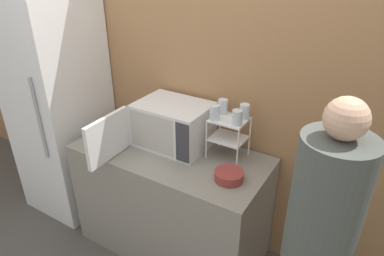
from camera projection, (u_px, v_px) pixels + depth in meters
name	position (u px, v px, depth m)	size (l,w,h in m)	color
wall_back	(197.00, 83.00, 2.55)	(8.00, 0.06, 2.60)	#9E7047
counter	(171.00, 201.00, 2.66)	(1.42, 0.67, 0.89)	gray
microwave	(170.00, 125.00, 2.48)	(0.55, 0.79, 0.32)	silver
dish_rack	(229.00, 130.00, 2.31)	(0.24, 0.21, 0.29)	white
glass_front_left	(215.00, 113.00, 2.24)	(0.07, 0.07, 0.10)	silver
glass_back_right	(244.00, 112.00, 2.25)	(0.07, 0.07, 0.10)	silver
glass_front_right	(237.00, 118.00, 2.17)	(0.07, 0.07, 0.10)	silver
glass_back_left	(223.00, 107.00, 2.32)	(0.07, 0.07, 0.10)	silver
bowl	(229.00, 176.00, 2.15)	(0.18, 0.18, 0.06)	maroon
person	(319.00, 238.00, 1.65)	(0.33, 0.33, 1.67)	#2D2D33
refrigerator	(60.00, 110.00, 2.96)	(0.66, 0.68, 1.90)	white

